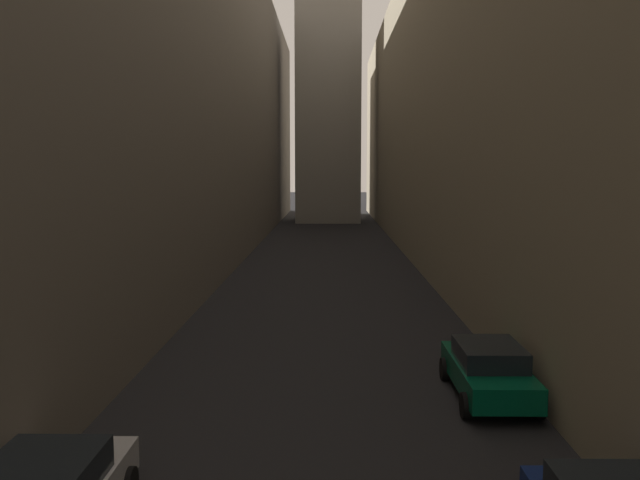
% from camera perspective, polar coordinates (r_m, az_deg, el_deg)
% --- Properties ---
extents(ground_plane, '(264.00, 264.00, 0.00)m').
position_cam_1_polar(ground_plane, '(40.83, 0.55, -2.42)').
color(ground_plane, black).
extents(building_block_left, '(10.21, 108.00, 22.47)m').
position_cam_1_polar(building_block_left, '(44.04, -13.71, 12.69)').
color(building_block_left, '#60594F').
rests_on(building_block_left, ground).
extents(building_block_right, '(13.17, 108.00, 20.79)m').
position_cam_1_polar(building_block_right, '(44.23, 16.77, 11.49)').
color(building_block_right, gray).
rests_on(building_block_right, ground).
extents(parked_car_right_far, '(1.97, 4.43, 1.48)m').
position_cam_1_polar(parked_car_right_far, '(18.52, 14.15, -10.66)').
color(parked_car_right_far, '#05472D').
rests_on(parked_car_right_far, ground).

